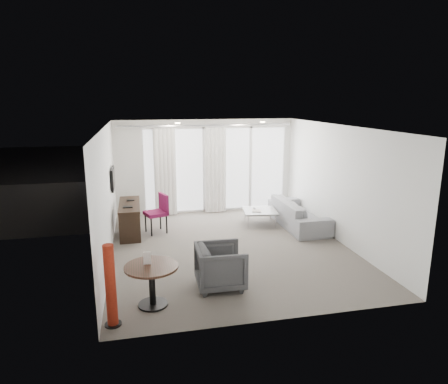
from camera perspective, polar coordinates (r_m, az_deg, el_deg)
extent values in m
cube|color=#5C554D|center=(8.76, 0.85, -7.90)|extent=(5.00, 6.00, 0.00)
cube|color=white|center=(8.19, 0.92, 9.32)|extent=(5.00, 6.00, 0.00)
cube|color=silver|center=(8.19, -16.40, -0.44)|extent=(0.00, 6.00, 2.60)
cube|color=silver|center=(9.27, 16.10, 1.14)|extent=(0.00, 6.00, 2.60)
cube|color=silver|center=(5.62, 7.98, -6.23)|extent=(5.00, 0.00, 2.60)
cylinder|color=#FFE0B2|center=(9.62, -6.63, 9.75)|extent=(0.12, 0.12, 0.02)
cylinder|color=#FFE0B2|center=(10.06, 5.54, 9.92)|extent=(0.12, 0.12, 0.02)
cylinder|color=maroon|center=(5.94, -15.90, -12.76)|extent=(0.29, 0.29, 1.21)
imported|color=#3B3B3E|center=(6.90, -0.49, -10.58)|extent=(0.84, 0.82, 0.74)
imported|color=gray|center=(10.29, 10.55, -2.98)|extent=(0.88, 2.25, 0.66)
cube|color=#4D4D50|center=(13.05, -2.40, -1.07)|extent=(5.60, 3.00, 0.12)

